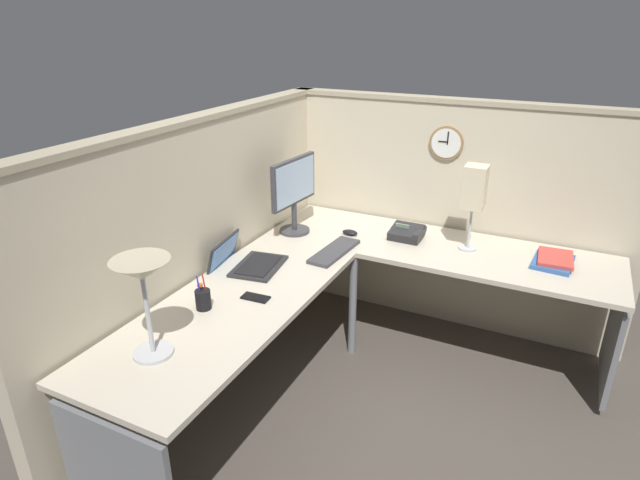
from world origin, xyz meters
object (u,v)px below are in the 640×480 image
at_px(monitor, 294,190).
at_px(desk_lamp_paper, 474,190).
at_px(book_stack, 554,260).
at_px(computer_mouse, 350,232).
at_px(desk_lamp_dome, 142,278).
at_px(laptop, 243,261).
at_px(keyboard, 334,251).
at_px(pen_cup, 203,299).
at_px(office_phone, 408,233).
at_px(wall_clock, 447,143).
at_px(cell_phone, 256,298).

relative_size(monitor, desk_lamp_paper, 0.94).
bearing_deg(book_stack, computer_mouse, 95.53).
bearing_deg(desk_lamp_dome, desk_lamp_paper, -29.86).
distance_m(computer_mouse, desk_lamp_dome, 1.64).
xyz_separation_m(computer_mouse, desk_lamp_paper, (0.11, -0.74, 0.37)).
bearing_deg(book_stack, desk_lamp_dome, 139.27).
distance_m(laptop, keyboard, 0.56).
xyz_separation_m(monitor, pen_cup, (-1.07, -0.07, -0.24)).
relative_size(laptop, pen_cup, 2.38).
relative_size(keyboard, office_phone, 2.07).
distance_m(book_stack, wall_clock, 0.98).
xyz_separation_m(keyboard, cell_phone, (-0.68, 0.13, -0.01)).
bearing_deg(desk_lamp_dome, book_stack, -40.73).
relative_size(pen_cup, office_phone, 0.87).
bearing_deg(pen_cup, book_stack, -49.19).
bearing_deg(monitor, cell_phone, -164.11).
distance_m(keyboard, book_stack, 1.28).
height_order(monitor, computer_mouse, monitor).
height_order(keyboard, desk_lamp_dome, desk_lamp_dome).
height_order(laptop, cell_phone, laptop).
distance_m(desk_lamp_dome, cell_phone, 0.71).
distance_m(monitor, cell_phone, 0.96).
bearing_deg(keyboard, wall_clock, -27.98).
distance_m(keyboard, desk_lamp_paper, 0.91).
xyz_separation_m(desk_lamp_dome, book_stack, (1.71, -1.47, -0.34)).
distance_m(keyboard, office_phone, 0.53).
height_order(monitor, keyboard, monitor).
height_order(computer_mouse, pen_cup, pen_cup).
distance_m(desk_lamp_dome, office_phone, 1.82).
bearing_deg(computer_mouse, book_stack, -84.47).
relative_size(monitor, book_stack, 1.68).
bearing_deg(desk_lamp_paper, wall_clock, 39.62).
bearing_deg(monitor, office_phone, -72.99).
relative_size(computer_mouse, book_stack, 0.35).
bearing_deg(monitor, keyboard, -116.93).
relative_size(computer_mouse, desk_lamp_dome, 0.23).
relative_size(computer_mouse, desk_lamp_paper, 0.20).
relative_size(desk_lamp_dome, office_phone, 2.14).
relative_size(monitor, keyboard, 1.16).
height_order(cell_phone, wall_clock, wall_clock).
xyz_separation_m(desk_lamp_dome, office_phone, (1.69, -0.59, -0.33)).
height_order(desk_lamp_dome, desk_lamp_paper, desk_lamp_paper).
distance_m(desk_lamp_dome, wall_clock, 2.15).
relative_size(computer_mouse, wall_clock, 0.47).
distance_m(laptop, book_stack, 1.80).
distance_m(keyboard, pen_cup, 0.93).
distance_m(cell_phone, book_stack, 1.74).
xyz_separation_m(computer_mouse, desk_lamp_dome, (-1.59, 0.23, 0.35)).
distance_m(pen_cup, desk_lamp_paper, 1.68).
distance_m(laptop, office_phone, 1.08).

